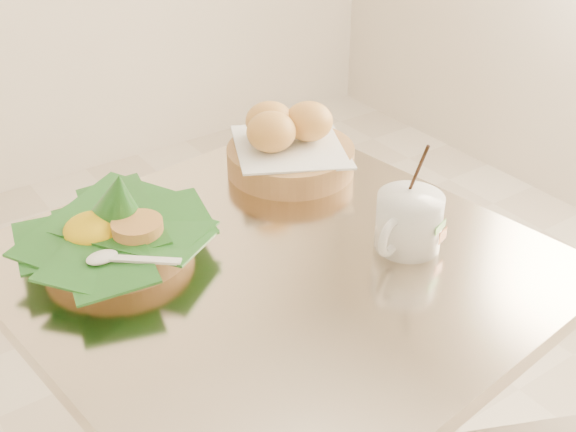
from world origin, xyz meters
TOP-DOWN VIEW (x-y plane):
  - cafe_table at (0.12, -0.05)m, footprint 0.78×0.78m
  - rice_basket at (-0.06, 0.10)m, footprint 0.27×0.28m
  - bread_basket at (0.29, 0.17)m, footprint 0.25×0.25m
  - coffee_mug at (0.29, -0.13)m, footprint 0.13×0.10m

SIDE VIEW (x-z plane):
  - cafe_table at x=0.12m, z-range 0.15..0.90m
  - rice_basket at x=-0.06m, z-range 0.72..0.86m
  - coffee_mug at x=0.29m, z-range 0.71..0.88m
  - bread_basket at x=0.29m, z-range 0.74..0.85m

